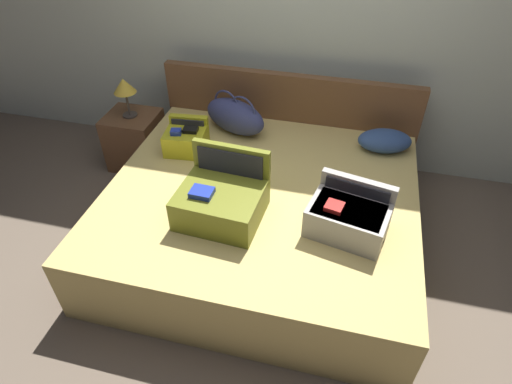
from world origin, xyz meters
name	(u,v)px	position (x,y,z in m)	size (l,w,h in m)	color
ground_plane	(247,281)	(0.00, 0.00, 0.00)	(12.00, 12.00, 0.00)	#6B5B4C
back_wall	(299,11)	(0.00, 1.65, 1.30)	(8.00, 0.10, 2.60)	#B7C1B2
bed	(261,217)	(0.00, 0.40, 0.25)	(2.09, 1.90, 0.49)	tan
headboard	(288,123)	(0.00, 1.39, 0.45)	(2.13, 0.08, 0.89)	brown
hard_case_large	(221,200)	(-0.18, 0.10, 0.62)	(0.53, 0.48, 0.41)	olive
hard_case_medium	(349,216)	(0.59, 0.15, 0.61)	(0.52, 0.43, 0.29)	gray
hard_case_small	(186,139)	(-0.67, 0.74, 0.59)	(0.32, 0.31, 0.23)	gold
duffel_bag	(235,116)	(-0.38, 1.09, 0.63)	(0.60, 0.44, 0.33)	navy
pillow_near_headboard	(385,141)	(0.79, 1.11, 0.57)	(0.40, 0.25, 0.16)	navy
nightstand	(136,140)	(-1.32, 1.10, 0.25)	(0.44, 0.40, 0.50)	brown
table_lamp	(124,87)	(-1.32, 1.10, 0.76)	(0.19, 0.19, 0.34)	#3F3833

